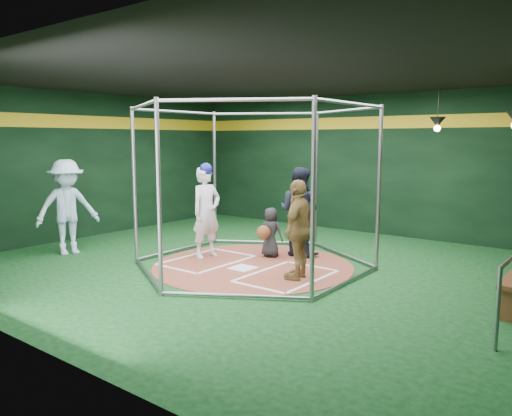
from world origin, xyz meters
The scene contains 13 objects.
room_shell centered at (0.00, 0.01, 1.75)m, with size 10.10×9.10×3.53m.
clay_disc centered at (0.00, 0.00, 0.01)m, with size 3.80×3.80×0.01m, color brown.
home_plate centered at (0.00, -0.30, 0.02)m, with size 0.43×0.43×0.01m, color white.
batter_box_left centered at (-0.95, -0.25, 0.02)m, with size 1.17×1.77×0.01m.
batter_box_right centered at (0.95, -0.25, 0.02)m, with size 1.17×1.77×0.01m.
batting_cage centered at (0.00, 0.00, 1.50)m, with size 4.05×4.67×3.00m.
pendant_lamp_near centered at (2.20, 3.60, 2.74)m, with size 0.34×0.34×0.90m.
batter_figure centered at (-1.16, -0.03, 0.96)m, with size 0.53×0.73×1.91m.
visitor_leopard centered at (1.17, -0.23, 0.87)m, with size 1.00×0.42×1.71m, color tan.
catcher_figure centered at (-0.14, 0.75, 0.52)m, with size 0.53×0.59×1.01m.
umpire centered at (0.23, 1.26, 0.92)m, with size 0.88×0.69×1.82m, color black.
bystander_blue centered at (-3.69, -1.55, 0.99)m, with size 1.28×0.73×1.98m, color #B0CCE9.
steel_railing centered at (4.55, -0.81, 0.66)m, with size 0.05×1.15×0.99m.
Camera 1 is at (5.67, -7.31, 2.39)m, focal length 35.00 mm.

